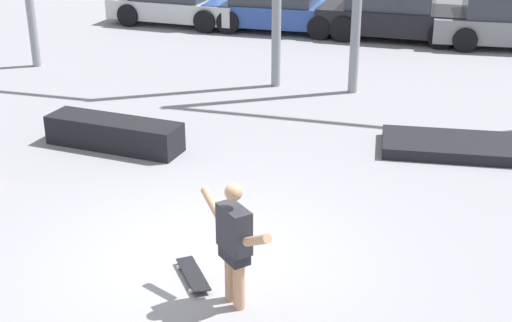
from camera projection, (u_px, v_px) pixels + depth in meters
name	position (u px, v px, depth m)	size (l,w,h in m)	color
ground_plane	(196.00, 259.00, 8.90)	(36.00, 36.00, 0.00)	gray
skateboarder	(234.00, 241.00, 7.70)	(1.09, 1.02, 1.48)	tan
skateboard	(193.00, 274.00, 8.45)	(0.65, 0.77, 0.08)	black
grind_box	(114.00, 133.00, 12.22)	(2.40, 0.64, 0.51)	black
manual_pad	(449.00, 146.00, 12.12)	(2.23, 1.19, 0.19)	black
parked_car_silver	(176.00, 2.00, 21.19)	(4.08, 2.08, 1.31)	#B7BABF
parked_car_blue	(279.00, 8.00, 20.46)	(4.23, 2.04, 1.24)	#284793
parked_car_black	(395.00, 14.00, 19.52)	(4.22, 2.11, 1.33)	black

